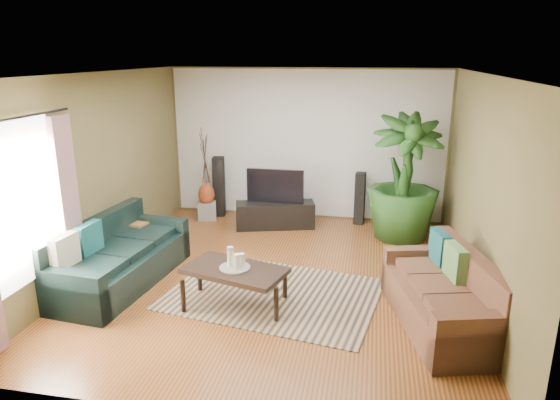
% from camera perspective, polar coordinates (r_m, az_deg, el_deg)
% --- Properties ---
extents(floor, '(5.50, 5.50, 0.00)m').
position_cam_1_polar(floor, '(6.86, -0.31, -8.91)').
color(floor, brown).
rests_on(floor, ground).
extents(ceiling, '(5.50, 5.50, 0.00)m').
position_cam_1_polar(ceiling, '(6.20, -0.35, 14.24)').
color(ceiling, white).
rests_on(ceiling, ground).
extents(wall_back, '(5.00, 0.00, 5.00)m').
position_cam_1_polar(wall_back, '(9.06, 3.00, 6.33)').
color(wall_back, brown).
rests_on(wall_back, ground).
extents(wall_front, '(5.00, 0.00, 5.00)m').
position_cam_1_polar(wall_front, '(3.88, -8.16, -7.92)').
color(wall_front, brown).
rests_on(wall_front, ground).
extents(wall_left, '(0.00, 5.50, 5.50)m').
position_cam_1_polar(wall_left, '(7.29, -20.03, 2.86)').
color(wall_left, brown).
rests_on(wall_left, ground).
extents(wall_right, '(0.00, 5.50, 5.50)m').
position_cam_1_polar(wall_right, '(6.43, 22.12, 0.90)').
color(wall_right, brown).
rests_on(wall_right, ground).
extents(backwall_panel, '(4.90, 0.00, 4.90)m').
position_cam_1_polar(backwall_panel, '(9.05, 3.00, 6.32)').
color(backwall_panel, white).
rests_on(backwall_panel, ground).
extents(window_pane, '(0.00, 1.80, 1.80)m').
position_cam_1_polar(window_pane, '(5.99, -27.53, -0.34)').
color(window_pane, white).
rests_on(window_pane, ground).
extents(curtain_far, '(0.08, 0.35, 2.20)m').
position_cam_1_polar(curtain_far, '(6.61, -23.00, -0.60)').
color(curtain_far, gray).
rests_on(curtain_far, ground).
extents(curtain_rod, '(0.03, 1.90, 0.03)m').
position_cam_1_polar(curtain_rod, '(5.80, -28.31, 8.18)').
color(curtain_rod, black).
rests_on(curtain_rod, ground).
extents(sofa_left, '(1.14, 2.24, 0.85)m').
position_cam_1_polar(sofa_left, '(6.90, -17.85, -5.76)').
color(sofa_left, black).
rests_on(sofa_left, floor).
extents(sofa_right, '(1.27, 1.99, 0.85)m').
position_cam_1_polar(sofa_right, '(5.86, 17.98, -9.82)').
color(sofa_right, brown).
rests_on(sofa_right, floor).
extents(area_rug, '(2.84, 2.23, 0.01)m').
position_cam_1_polar(area_rug, '(6.44, -0.76, -10.66)').
color(area_rug, tan).
rests_on(area_rug, floor).
extents(coffee_table, '(1.32, 0.95, 0.49)m').
position_cam_1_polar(coffee_table, '(6.10, -5.12, -9.85)').
color(coffee_table, black).
rests_on(coffee_table, floor).
extents(candle_tray, '(0.37, 0.37, 0.02)m').
position_cam_1_polar(candle_tray, '(5.99, -5.18, -7.70)').
color(candle_tray, gray).
rests_on(candle_tray, coffee_table).
extents(candle_tall, '(0.08, 0.08, 0.24)m').
position_cam_1_polar(candle_tall, '(5.98, -5.69, -6.42)').
color(candle_tall, beige).
rests_on(candle_tall, candle_tray).
extents(candle_mid, '(0.08, 0.08, 0.18)m').
position_cam_1_polar(candle_mid, '(5.91, -4.94, -7.00)').
color(candle_mid, white).
rests_on(candle_mid, candle_tray).
extents(candle_short, '(0.08, 0.08, 0.15)m').
position_cam_1_polar(candle_short, '(5.99, -4.40, -6.80)').
color(candle_short, beige).
rests_on(candle_short, candle_tray).
extents(tv_stand, '(1.41, 0.75, 0.45)m').
position_cam_1_polar(tv_stand, '(8.70, -0.57, -1.72)').
color(tv_stand, black).
rests_on(tv_stand, floor).
extents(television, '(0.99, 0.05, 0.59)m').
position_cam_1_polar(television, '(8.57, -0.55, 1.61)').
color(television, black).
rests_on(television, tv_stand).
extents(speaker_left, '(0.23, 0.25, 1.11)m').
position_cam_1_polar(speaker_left, '(9.33, -6.99, 1.54)').
color(speaker_left, black).
rests_on(speaker_left, floor).
extents(speaker_right, '(0.19, 0.21, 0.93)m').
position_cam_1_polar(speaker_right, '(8.94, 9.10, 0.18)').
color(speaker_right, black).
rests_on(speaker_right, floor).
extents(potted_plant, '(1.35, 1.35, 2.04)m').
position_cam_1_polar(potted_plant, '(8.23, 14.00, 2.48)').
color(potted_plant, '#1F4717').
rests_on(potted_plant, floor).
extents(plant_pot, '(0.38, 0.38, 0.29)m').
position_cam_1_polar(plant_pot, '(8.48, 13.60, -3.26)').
color(plant_pot, black).
rests_on(plant_pot, floor).
extents(pedestal, '(0.40, 0.40, 0.32)m').
position_cam_1_polar(pedestal, '(9.25, -8.33, -1.20)').
color(pedestal, gray).
rests_on(pedestal, floor).
extents(vase, '(0.30, 0.30, 0.41)m').
position_cam_1_polar(vase, '(9.16, -8.41, 0.64)').
color(vase, '#92381A').
rests_on(vase, pedestal).
extents(side_table, '(0.61, 0.61, 0.55)m').
position_cam_1_polar(side_table, '(7.87, -15.98, -4.01)').
color(side_table, brown).
rests_on(side_table, floor).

